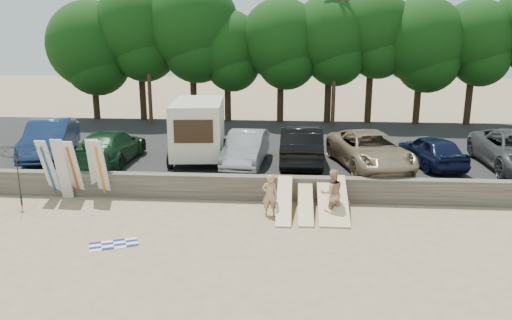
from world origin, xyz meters
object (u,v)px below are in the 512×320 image
object	(u,v)px
car_2	(246,148)
car_4	(370,150)
car_0	(50,139)
car_3	(302,145)
car_1	(110,147)
cooler	(336,206)
beach_umbrella	(16,174)
beachgoer_a	(270,195)
car_5	(431,151)
box_trailer	(198,127)
beachgoer_b	(332,193)

from	to	relation	value
car_2	car_4	bearing A→B (deg)	3.15
car_0	car_3	world-z (taller)	car_0
car_1	cooler	bearing A→B (deg)	159.92
car_0	beach_umbrella	xyz separation A→B (m)	(1.04, -4.94, -0.34)
car_3	car_4	size ratio (longest dim) A/B	0.93
beachgoer_a	beach_umbrella	xyz separation A→B (m)	(-9.89, 0.38, 0.46)
car_5	beach_umbrella	xyz separation A→B (m)	(-16.95, -4.59, -0.18)
beachgoer_a	box_trailer	bearing A→B (deg)	-61.10
car_2	car_3	bearing A→B (deg)	13.73
car_1	beachgoer_b	bearing A→B (deg)	156.21
car_2	beach_umbrella	distance (m)	9.56
box_trailer	car_1	bearing A→B (deg)	-175.51
car_4	car_0	bearing A→B (deg)	164.45
box_trailer	beachgoer_b	bearing A→B (deg)	-46.86
beach_umbrella	car_2	bearing A→B (deg)	26.25
box_trailer	car_3	bearing A→B (deg)	-7.72
car_0	box_trailer	bearing A→B (deg)	-14.76
car_1	car_4	xyz separation A→B (m)	(11.91, 0.03, 0.04)
car_1	beach_umbrella	distance (m)	4.72
beachgoer_b	beach_umbrella	world-z (taller)	beach_umbrella
car_2	beachgoer_b	distance (m)	5.83
car_0	car_5	distance (m)	17.99
car_1	beach_umbrella	size ratio (longest dim) A/B	1.89
car_2	beachgoer_a	world-z (taller)	car_2
car_4	beachgoer_a	size ratio (longest dim) A/B	3.65
car_1	car_3	distance (m)	8.88
car_1	car_5	size ratio (longest dim) A/B	1.23
beachgoer_a	cooler	size ratio (longest dim) A/B	4.14
beachgoer_b	beach_umbrella	size ratio (longest dim) A/B	0.65
car_2	car_3	distance (m)	2.58
car_3	car_5	world-z (taller)	car_3
car_3	beachgoer_b	distance (m)	5.16
car_0	car_5	xyz separation A→B (m)	(17.99, -0.35, -0.17)
car_3	beach_umbrella	world-z (taller)	beach_umbrella
car_3	beachgoer_a	world-z (taller)	car_3
car_5	beach_umbrella	bearing A→B (deg)	2.29
box_trailer	beachgoer_a	size ratio (longest dim) A/B	2.95
car_3	cooler	size ratio (longest dim) A/B	13.98
car_4	car_3	bearing A→B (deg)	157.93
beachgoer_b	beach_umbrella	distance (m)	12.19
car_2	car_5	bearing A→B (deg)	6.22
box_trailer	car_1	world-z (taller)	box_trailer
car_2	cooler	bearing A→B (deg)	-41.66
car_1	beachgoer_a	xyz separation A→B (m)	(7.65, -4.52, -0.67)
car_1	beachgoer_a	distance (m)	8.91
car_1	car_2	world-z (taller)	car_2
car_1	beachgoer_b	distance (m)	10.90
box_trailer	car_1	xyz separation A→B (m)	(-4.03, -0.71, -0.82)
car_1	beachgoer_a	size ratio (longest dim) A/B	3.33
car_0	car_4	bearing A→B (deg)	-17.01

